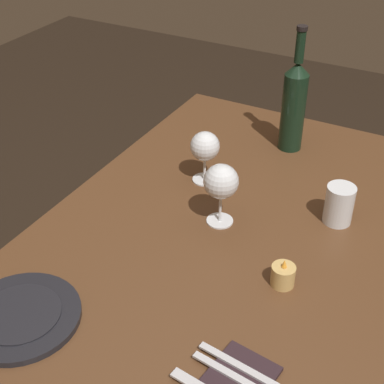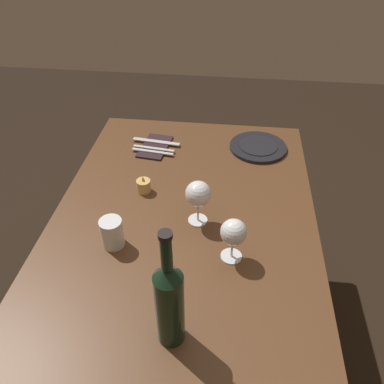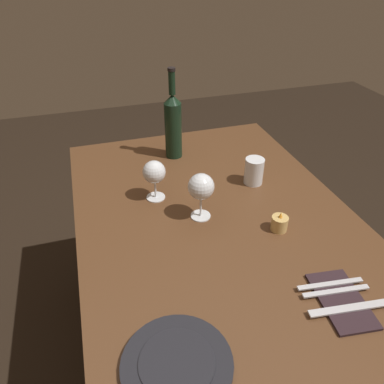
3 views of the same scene
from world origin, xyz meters
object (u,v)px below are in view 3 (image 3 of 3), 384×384
Objects in this scene: wine_glass_right at (154,173)px; wine_glass_left at (201,187)px; wine_bottle at (173,124)px; table_knife at (349,308)px; dinner_plate at (177,364)px; votive_candle at (279,224)px; folded_napkin at (341,300)px; fork_outer at (330,284)px; fork_inner at (336,291)px; water_tumbler at (254,172)px.

wine_glass_left is at bearing 38.77° from wine_glass_right.
wine_bottle is 0.93m from table_knife.
wine_glass_right is 0.32m from wine_bottle.
dinner_plate is 0.44m from table_knife.
votive_candle is 0.33× the size of folded_napkin.
votive_candle is at bearing -176.11° from fork_outer.
wine_bottle is at bearing -165.96° from fork_inner.
water_tumbler is at bearing 118.80° from wine_glass_left.
dinner_plate is 0.45m from fork_inner.
dinner_plate is at bearing -78.00° from fork_outer.
folded_napkin is at bearing 0.00° from fork_outer.
votive_candle is 0.37× the size of fork_inner.
folded_napkin is 0.03m from fork_inner.
fork_outer is (0.52, -0.02, -0.03)m from water_tumbler.
water_tumbler is 0.55m from fork_inner.
fork_inner is (0.55, -0.02, -0.03)m from water_tumbler.
votive_candle is 0.54m from dinner_plate.
fork_inner is at bearing 32.16° from wine_glass_right.
votive_candle is (0.56, 0.19, -0.12)m from wine_bottle.
dinner_plate is at bearing -51.05° from votive_candle.
dinner_plate is 1.15× the size of table_knife.
wine_bottle is at bearing -166.35° from folded_napkin.
wine_glass_left reaches higher than dinner_plate.
dinner_plate is 1.20× the size of folded_napkin.
fork_inner is (-0.07, 0.44, 0.00)m from dinner_plate.
votive_candle is at bearing 57.80° from wine_glass_left.
wine_bottle reaches higher than folded_napkin.
dinner_plate is 0.45m from fork_outer.
fork_inner is 0.86× the size of table_knife.
dinner_plate is (0.62, -0.46, -0.04)m from water_tumbler.
water_tumbler reaches higher than dinner_plate.
fork_inner is at bearing 0.00° from fork_outer.
wine_glass_right is at bearing -130.33° from votive_candle.
votive_candle is 0.33m from table_knife.
wine_glass_left is 0.53m from table_knife.
wine_glass_right is 0.64m from fork_outer.
wine_bottle is at bearing 153.41° from wine_glass_right.
water_tumbler reaches higher than fork_inner.
wine_bottle is at bearing 165.69° from dinner_plate.
dinner_plate is 1.34× the size of fork_inner.
table_knife is at bearing 13.21° from wine_bottle.
fork_outer is (-0.09, 0.44, 0.00)m from dinner_plate.
folded_napkin is (0.58, 0.35, -0.10)m from wine_glass_right.
folded_napkin is at bearing 13.65° from wine_bottle.
water_tumbler is at bearing 177.81° from fork_inner.
wine_glass_left is at bearing -61.20° from water_tumbler.
wine_bottle reaches higher than votive_candle.
wine_glass_right is at bearing -146.64° from fork_outer.
fork_inner is (0.41, 0.23, -0.10)m from wine_glass_left.
wine_glass_left is 0.43m from wine_bottle.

